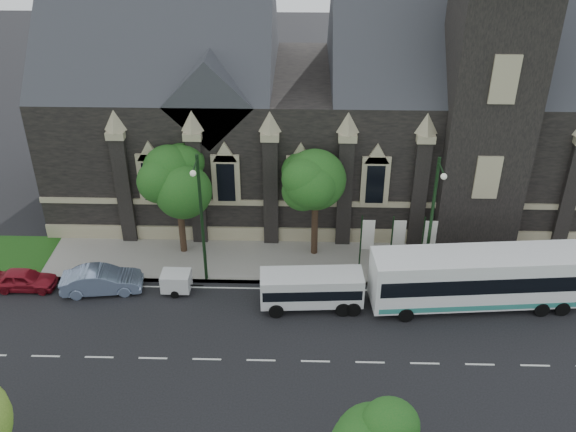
{
  "coord_description": "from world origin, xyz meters",
  "views": [
    {
      "loc": [
        2.2,
        -26.32,
        25.02
      ],
      "look_at": [
        1.33,
        6.0,
        5.72
      ],
      "focal_mm": 40.16,
      "sensor_mm": 36.0,
      "label": 1
    }
  ],
  "objects_px": {
    "street_lamp_mid": "(201,214)",
    "tree_walk_left": "(181,177)",
    "shuttle_bus": "(312,288)",
    "tree_walk_right": "(319,178)",
    "tour_coach": "(477,278)",
    "box_trailer": "(176,281)",
    "sedan": "(102,280)",
    "banner_flag_right": "(427,238)",
    "car_far_red": "(24,279)",
    "banner_flag_center": "(396,238)",
    "banner_flag_left": "(365,237)",
    "street_lamp_near": "(432,217)"
  },
  "relations": [
    {
      "from": "tree_walk_left",
      "to": "box_trailer",
      "type": "bearing_deg",
      "value": -88.92
    },
    {
      "from": "banner_flag_center",
      "to": "car_far_red",
      "type": "relative_size",
      "value": 1.0
    },
    {
      "from": "tour_coach",
      "to": "box_trailer",
      "type": "xyz_separation_m",
      "value": [
        -18.41,
        0.82,
        -1.22
      ]
    },
    {
      "from": "street_lamp_near",
      "to": "shuttle_bus",
      "type": "xyz_separation_m",
      "value": [
        -7.19,
        -2.27,
        -3.72
      ]
    },
    {
      "from": "tree_walk_right",
      "to": "sedan",
      "type": "xyz_separation_m",
      "value": [
        -13.61,
        -4.73,
        -4.99
      ]
    },
    {
      "from": "box_trailer",
      "to": "sedan",
      "type": "distance_m",
      "value": 4.69
    },
    {
      "from": "street_lamp_near",
      "to": "tour_coach",
      "type": "xyz_separation_m",
      "value": [
        2.7,
        -1.83,
        -3.1
      ]
    },
    {
      "from": "shuttle_bus",
      "to": "sedan",
      "type": "height_order",
      "value": "shuttle_bus"
    },
    {
      "from": "banner_flag_right",
      "to": "shuttle_bus",
      "type": "relative_size",
      "value": 0.64
    },
    {
      "from": "car_far_red",
      "to": "street_lamp_near",
      "type": "bearing_deg",
      "value": -87.62
    },
    {
      "from": "tree_walk_left",
      "to": "tour_coach",
      "type": "height_order",
      "value": "tree_walk_left"
    },
    {
      "from": "street_lamp_near",
      "to": "banner_flag_right",
      "type": "height_order",
      "value": "street_lamp_near"
    },
    {
      "from": "street_lamp_mid",
      "to": "box_trailer",
      "type": "relative_size",
      "value": 3.44
    },
    {
      "from": "banner_flag_left",
      "to": "shuttle_bus",
      "type": "height_order",
      "value": "banner_flag_left"
    },
    {
      "from": "street_lamp_mid",
      "to": "tour_coach",
      "type": "distance_m",
      "value": 17.09
    },
    {
      "from": "street_lamp_near",
      "to": "car_far_red",
      "type": "bearing_deg",
      "value": -177.83
    },
    {
      "from": "banner_flag_left",
      "to": "car_far_red",
      "type": "height_order",
      "value": "banner_flag_left"
    },
    {
      "from": "tree_walk_right",
      "to": "shuttle_bus",
      "type": "relative_size",
      "value": 1.24
    },
    {
      "from": "box_trailer",
      "to": "car_far_red",
      "type": "bearing_deg",
      "value": -179.27
    },
    {
      "from": "tree_walk_right",
      "to": "sedan",
      "type": "relative_size",
      "value": 1.56
    },
    {
      "from": "street_lamp_mid",
      "to": "tree_walk_left",
      "type": "bearing_deg",
      "value": 116.47
    },
    {
      "from": "banner_flag_center",
      "to": "tree_walk_left",
      "type": "bearing_deg",
      "value": 173.11
    },
    {
      "from": "tree_walk_right",
      "to": "banner_flag_left",
      "type": "bearing_deg",
      "value": -29.1
    },
    {
      "from": "tour_coach",
      "to": "sedan",
      "type": "distance_m",
      "value": 23.14
    },
    {
      "from": "tree_walk_left",
      "to": "shuttle_bus",
      "type": "relative_size",
      "value": 1.22
    },
    {
      "from": "car_far_red",
      "to": "banner_flag_center",
      "type": "bearing_deg",
      "value": -82.88
    },
    {
      "from": "tree_walk_left",
      "to": "shuttle_bus",
      "type": "distance_m",
      "value": 11.29
    },
    {
      "from": "banner_flag_right",
      "to": "car_far_red",
      "type": "height_order",
      "value": "banner_flag_right"
    },
    {
      "from": "street_lamp_mid",
      "to": "sedan",
      "type": "relative_size",
      "value": 1.8
    },
    {
      "from": "shuttle_bus",
      "to": "banner_flag_center",
      "type": "bearing_deg",
      "value": 33.84
    },
    {
      "from": "banner_flag_left",
      "to": "box_trailer",
      "type": "relative_size",
      "value": 1.53
    },
    {
      "from": "street_lamp_mid",
      "to": "banner_flag_right",
      "type": "relative_size",
      "value": 2.25
    },
    {
      "from": "tree_walk_left",
      "to": "street_lamp_mid",
      "type": "relative_size",
      "value": 0.85
    },
    {
      "from": "street_lamp_mid",
      "to": "shuttle_bus",
      "type": "distance_m",
      "value": 8.08
    },
    {
      "from": "box_trailer",
      "to": "sedan",
      "type": "xyz_separation_m",
      "value": [
        -4.69,
        -0.1,
        0.03
      ]
    },
    {
      "from": "tree_walk_right",
      "to": "banner_flag_center",
      "type": "relative_size",
      "value": 1.95
    },
    {
      "from": "street_lamp_mid",
      "to": "shuttle_bus",
      "type": "height_order",
      "value": "street_lamp_mid"
    },
    {
      "from": "car_far_red",
      "to": "shuttle_bus",
      "type": "bearing_deg",
      "value": -93.89
    },
    {
      "from": "tree_walk_right",
      "to": "shuttle_bus",
      "type": "height_order",
      "value": "tree_walk_right"
    },
    {
      "from": "shuttle_bus",
      "to": "sedan",
      "type": "relative_size",
      "value": 1.26
    },
    {
      "from": "street_lamp_mid",
      "to": "car_far_red",
      "type": "height_order",
      "value": "street_lamp_mid"
    },
    {
      "from": "tree_walk_right",
      "to": "tour_coach",
      "type": "xyz_separation_m",
      "value": [
        9.49,
        -5.45,
        -3.81
      ]
    },
    {
      "from": "street_lamp_mid",
      "to": "box_trailer",
      "type": "distance_m",
      "value": 4.76
    },
    {
      "from": "tree_walk_right",
      "to": "banner_flag_center",
      "type": "xyz_separation_m",
      "value": [
        5.08,
        -1.71,
        -3.43
      ]
    },
    {
      "from": "tree_walk_left",
      "to": "sedan",
      "type": "bearing_deg",
      "value": -134.27
    },
    {
      "from": "tree_walk_right",
      "to": "tree_walk_left",
      "type": "distance_m",
      "value": 9.01
    },
    {
      "from": "tree_walk_left",
      "to": "street_lamp_near",
      "type": "relative_size",
      "value": 0.85
    },
    {
      "from": "box_trailer",
      "to": "sedan",
      "type": "bearing_deg",
      "value": -177.79
    },
    {
      "from": "car_far_red",
      "to": "sedan",
      "type": "bearing_deg",
      "value": -91.46
    },
    {
      "from": "banner_flag_left",
      "to": "tour_coach",
      "type": "height_order",
      "value": "banner_flag_left"
    }
  ]
}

